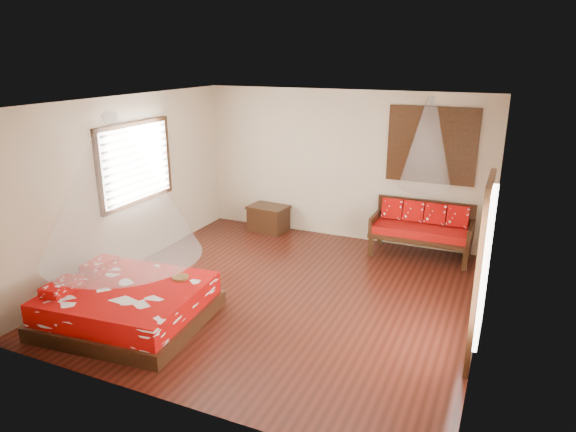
# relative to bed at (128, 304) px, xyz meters

# --- Properties ---
(room) EXTENTS (5.54, 5.54, 2.84)m
(room) POSITION_rel_bed_xyz_m (1.51, 1.60, 1.15)
(room) COLOR black
(room) RESTS_ON ground
(bed) EXTENTS (2.12, 1.95, 0.63)m
(bed) POSITION_rel_bed_xyz_m (0.00, 0.00, 0.00)
(bed) COLOR black
(bed) RESTS_ON floor
(daybed) EXTENTS (1.70, 0.76, 0.94)m
(daybed) POSITION_rel_bed_xyz_m (3.11, 3.98, 0.27)
(daybed) COLOR black
(daybed) RESTS_ON floor
(storage_chest) EXTENTS (0.81, 0.62, 0.52)m
(storage_chest) POSITION_rel_bed_xyz_m (0.09, 4.05, 0.01)
(storage_chest) COLOR black
(storage_chest) RESTS_ON floor
(shutter_panel) EXTENTS (1.52, 0.06, 1.32)m
(shutter_panel) POSITION_rel_bed_xyz_m (3.11, 4.32, 1.65)
(shutter_panel) COLOR black
(shutter_panel) RESTS_ON wall_back
(window_left) EXTENTS (0.10, 1.74, 1.34)m
(window_left) POSITION_rel_bed_xyz_m (-1.20, 1.80, 1.45)
(window_left) COLOR black
(window_left) RESTS_ON wall_left
(glazed_door) EXTENTS (0.08, 1.02, 2.16)m
(glazed_door) POSITION_rel_bed_xyz_m (4.23, 1.00, 0.82)
(glazed_door) COLOR black
(glazed_door) RESTS_ON floor
(wine_tray) EXTENTS (0.23, 0.23, 0.19)m
(wine_tray) POSITION_rel_bed_xyz_m (0.49, 0.51, 0.30)
(wine_tray) COLOR brown
(wine_tray) RESTS_ON bed
(mosquito_net_main) EXTENTS (1.99, 1.99, 1.80)m
(mosquito_net_main) POSITION_rel_bed_xyz_m (0.02, 0.00, 1.60)
(mosquito_net_main) COLOR white
(mosquito_net_main) RESTS_ON ceiling
(mosquito_net_daybed) EXTENTS (0.87, 0.87, 1.50)m
(mosquito_net_daybed) POSITION_rel_bed_xyz_m (3.11, 3.85, 1.75)
(mosquito_net_daybed) COLOR white
(mosquito_net_daybed) RESTS_ON ceiling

